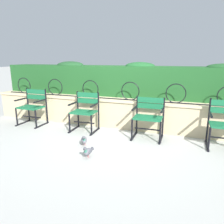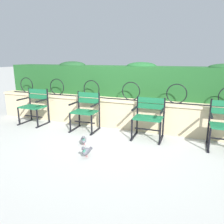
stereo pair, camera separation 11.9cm
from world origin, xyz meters
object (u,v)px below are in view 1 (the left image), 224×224
object	(u,v)px
park_chair_leftmost	(33,106)
pigeon_far_side	(84,140)
park_chair_centre_left	(85,110)
park_chair_centre_right	(149,116)
pigeon_near_chairs	(88,151)

from	to	relation	value
park_chair_leftmost	pigeon_far_side	xyz separation A→B (m)	(1.82, -0.81, -0.36)
park_chair_centre_left	pigeon_far_side	size ratio (longest dim) A/B	3.22
park_chair_centre_right	pigeon_far_side	world-z (taller)	park_chair_centre_right
park_chair_leftmost	pigeon_far_side	distance (m)	2.02
park_chair_leftmost	park_chair_centre_right	distance (m)	2.88
park_chair_centre_right	pigeon_far_side	distance (m)	1.40
park_chair_leftmost	pigeon_far_side	world-z (taller)	park_chair_leftmost
pigeon_far_side	pigeon_near_chairs	bearing A→B (deg)	-55.89
park_chair_centre_left	pigeon_far_side	world-z (taller)	park_chair_centre_left
park_chair_centre_left	park_chair_leftmost	bearing A→B (deg)	-179.41
pigeon_near_chairs	pigeon_far_side	size ratio (longest dim) A/B	1.08
park_chair_centre_left	park_chair_centre_right	world-z (taller)	park_chair_centre_left
park_chair_leftmost	park_chair_centre_left	world-z (taller)	park_chair_leftmost
pigeon_near_chairs	pigeon_far_side	world-z (taller)	same
park_chair_leftmost	park_chair_centre_left	distance (m)	1.44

